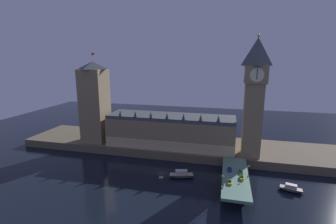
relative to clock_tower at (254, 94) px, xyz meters
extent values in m
plane|color=black|center=(-49.85, -26.79, -43.48)|extent=(400.00, 400.00, 0.00)
cube|color=brown|center=(-49.85, 12.21, -40.80)|extent=(220.00, 42.00, 5.36)
cube|color=#8E7A56|center=(-51.96, 5.59, -28.74)|extent=(85.54, 23.76, 18.76)
cube|color=#D5B989|center=(-51.96, -6.41, -34.74)|extent=(85.54, 0.20, 6.75)
cube|color=#42474C|center=(-51.96, 5.59, -18.16)|extent=(85.54, 21.86, 2.40)
cone|color=#42474C|center=(-84.04, -4.50, -14.90)|extent=(2.40, 2.40, 4.13)
cone|color=#42474C|center=(-73.35, -4.50, -14.90)|extent=(2.40, 2.40, 4.13)
cone|color=#42474C|center=(-62.66, -4.50, -14.90)|extent=(2.40, 2.40, 4.13)
cone|color=#42474C|center=(-51.96, -4.50, -14.90)|extent=(2.40, 2.40, 4.13)
cone|color=#42474C|center=(-41.27, -4.50, -14.90)|extent=(2.40, 2.40, 4.13)
cone|color=#42474C|center=(-30.58, -4.50, -14.90)|extent=(2.40, 2.40, 4.13)
cone|color=#42474C|center=(-19.88, -4.50, -14.90)|extent=(2.40, 2.40, 4.13)
cube|color=#8E7A56|center=(0.00, 0.00, -15.82)|extent=(10.57, 10.57, 44.59)
cube|color=#8E7A56|center=(0.00, 0.00, 11.50)|extent=(12.47, 12.47, 10.06)
cylinder|color=beige|center=(0.00, -6.36, 11.50)|extent=(7.74, 0.25, 7.74)
cylinder|color=beige|center=(0.00, 6.36, 11.50)|extent=(7.74, 0.25, 7.74)
cylinder|color=beige|center=(6.36, 0.00, 11.50)|extent=(0.25, 7.74, 7.74)
cylinder|color=beige|center=(-6.36, 0.00, 11.50)|extent=(0.25, 7.74, 7.74)
cube|color=black|center=(0.00, -6.55, 12.08)|extent=(0.36, 0.10, 5.80)
pyramid|color=#42474C|center=(0.00, 0.00, 24.43)|extent=(12.47, 12.47, 15.79)
sphere|color=gold|center=(0.00, 0.00, 33.12)|extent=(1.60, 1.60, 1.60)
cube|color=#8E7A56|center=(-106.91, 2.99, -12.31)|extent=(16.54, 16.54, 51.61)
pyramid|color=#42474C|center=(-106.91, 2.99, 16.05)|extent=(16.87, 16.87, 5.12)
cylinder|color=#99999E|center=(-106.91, 2.99, 21.61)|extent=(0.24, 0.24, 6.00)
cube|color=red|center=(-105.81, 2.99, 23.71)|extent=(2.00, 0.08, 1.20)
cube|color=slate|center=(-9.42, -31.79, -38.15)|extent=(13.06, 46.00, 1.40)
cube|color=brown|center=(-9.42, -43.29, -41.16)|extent=(11.10, 3.20, 4.63)
cube|color=brown|center=(-9.42, -31.79, -41.16)|extent=(11.10, 3.20, 4.63)
cube|color=brown|center=(-9.42, -20.29, -41.16)|extent=(11.10, 3.20, 4.63)
cube|color=navy|center=(-12.30, -26.94, -36.84)|extent=(2.00, 4.70, 0.87)
cube|color=black|center=(-12.30, -26.94, -36.18)|extent=(1.64, 2.11, 0.45)
cylinder|color=black|center=(-13.25, -25.48, -37.13)|extent=(0.22, 0.64, 0.64)
cylinder|color=black|center=(-11.35, -25.48, -37.13)|extent=(0.22, 0.64, 0.64)
cylinder|color=black|center=(-13.25, -28.39, -37.13)|extent=(0.22, 0.64, 0.64)
cylinder|color=black|center=(-11.35, -28.39, -37.13)|extent=(0.22, 0.64, 0.64)
cube|color=yellow|center=(-12.30, -40.74, -36.89)|extent=(1.88, 4.44, 0.76)
cube|color=black|center=(-12.30, -40.74, -36.29)|extent=(1.55, 2.00, 0.45)
cylinder|color=black|center=(-13.19, -39.37, -37.13)|extent=(0.22, 0.64, 0.64)
cylinder|color=black|center=(-11.40, -39.37, -37.13)|extent=(0.22, 0.64, 0.64)
cylinder|color=black|center=(-13.19, -42.12, -37.13)|extent=(0.22, 0.64, 0.64)
cylinder|color=black|center=(-11.40, -42.12, -37.13)|extent=(0.22, 0.64, 0.64)
cube|color=yellow|center=(-6.55, -35.03, -36.80)|extent=(1.71, 4.30, 0.94)
cube|color=black|center=(-6.55, -35.03, -36.10)|extent=(1.40, 1.93, 0.45)
cylinder|color=black|center=(-5.74, -36.36, -37.13)|extent=(0.22, 0.64, 0.64)
cylinder|color=black|center=(-7.36, -36.36, -37.13)|extent=(0.22, 0.64, 0.64)
cylinder|color=black|center=(-5.74, -33.70, -37.13)|extent=(0.22, 0.64, 0.64)
cylinder|color=black|center=(-7.36, -33.70, -37.13)|extent=(0.22, 0.64, 0.64)
cube|color=#235633|center=(-6.55, -28.47, -36.89)|extent=(1.73, 4.54, 0.77)
cube|color=black|center=(-6.55, -28.47, -36.28)|extent=(1.42, 2.04, 0.45)
cylinder|color=black|center=(-5.73, -29.88, -37.13)|extent=(0.22, 0.64, 0.64)
cylinder|color=black|center=(-7.37, -29.88, -37.13)|extent=(0.22, 0.64, 0.64)
cylinder|color=black|center=(-5.73, -27.06, -37.13)|extent=(0.22, 0.64, 0.64)
cylinder|color=black|center=(-7.37, -27.06, -37.13)|extent=(0.22, 0.64, 0.64)
cylinder|color=black|center=(-15.17, -45.03, -37.01)|extent=(0.28, 0.28, 0.88)
cylinder|color=#47384C|center=(-15.17, -45.03, -36.20)|extent=(0.38, 0.38, 0.73)
sphere|color=tan|center=(-15.17, -45.03, -35.71)|extent=(0.24, 0.24, 0.24)
cylinder|color=#2D3333|center=(-15.57, -46.51, -37.20)|extent=(0.56, 0.56, 0.50)
cylinder|color=#2D3333|center=(-15.57, -46.51, -34.29)|extent=(0.18, 0.18, 5.31)
sphere|color=#F9E5A3|center=(-15.57, -46.51, -31.08)|extent=(0.60, 0.60, 0.60)
sphere|color=#F9E5A3|center=(-16.02, -46.51, -31.43)|extent=(0.44, 0.44, 0.44)
sphere|color=#F9E5A3|center=(-15.12, -46.51, -31.43)|extent=(0.44, 0.44, 0.44)
cylinder|color=#2D3333|center=(-3.28, -31.79, -37.20)|extent=(0.56, 0.56, 0.50)
cylinder|color=#2D3333|center=(-3.28, -31.79, -34.52)|extent=(0.18, 0.18, 4.86)
sphere|color=#F9E5A3|center=(-3.28, -31.79, -31.54)|extent=(0.60, 0.60, 0.60)
sphere|color=#F9E5A3|center=(-3.73, -31.79, -31.89)|extent=(0.44, 0.44, 0.44)
sphere|color=#F9E5A3|center=(-2.83, -31.79, -31.89)|extent=(0.44, 0.44, 0.44)
ellipsoid|color=#28282D|center=(-37.67, -29.48, -42.36)|extent=(14.90, 7.65, 2.25)
cube|color=tan|center=(-37.67, -29.48, -41.34)|extent=(13.02, 6.40, 0.24)
cube|color=#B7B2A8|center=(-37.67, -29.48, -40.09)|extent=(6.88, 4.14, 2.25)
ellipsoid|color=#28282D|center=(17.21, -30.35, -42.56)|extent=(12.01, 6.86, 1.84)
cube|color=tan|center=(17.21, -30.35, -41.72)|extent=(10.48, 5.72, 0.24)
cube|color=#B7B2A8|center=(17.21, -30.35, -40.68)|extent=(5.58, 3.76, 1.84)
camera|label=1|loc=(-15.58, -150.15, 20.07)|focal=26.00mm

